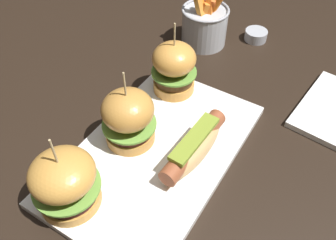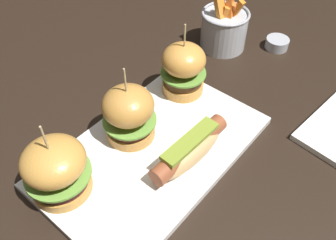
{
  "view_description": "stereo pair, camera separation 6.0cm",
  "coord_description": "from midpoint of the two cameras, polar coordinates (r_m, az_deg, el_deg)",
  "views": [
    {
      "loc": [
        -0.32,
        -0.22,
        0.5
      ],
      "look_at": [
        0.04,
        0.0,
        0.05
      ],
      "focal_mm": 38.29,
      "sensor_mm": 36.0,
      "label": 1
    },
    {
      "loc": [
        -0.28,
        -0.27,
        0.5
      ],
      "look_at": [
        0.04,
        0.0,
        0.05
      ],
      "focal_mm": 38.29,
      "sensor_mm": 36.0,
      "label": 2
    }
  ],
  "objects": [
    {
      "name": "slider_right",
      "position": [
        0.69,
        -1.55,
        8.21
      ],
      "size": [
        0.09,
        0.09,
        0.15
      ],
      "color": "gold",
      "rests_on": "platter_main"
    },
    {
      "name": "slider_center",
      "position": [
        0.6,
        -9.28,
        0.15
      ],
      "size": [
        0.09,
        0.09,
        0.15
      ],
      "color": "#C7893D",
      "rests_on": "platter_main"
    },
    {
      "name": "slider_left",
      "position": [
        0.55,
        -19.21,
        -9.45
      ],
      "size": [
        0.1,
        0.1,
        0.14
      ],
      "color": "gold",
      "rests_on": "platter_main"
    },
    {
      "name": "fries_bucket",
      "position": [
        0.85,
        3.77,
        14.79
      ],
      "size": [
        0.11,
        0.11,
        0.14
      ],
      "color": "#B7BABF",
      "rests_on": "ground"
    },
    {
      "name": "ground_plane",
      "position": [
        0.63,
        -4.66,
        -5.76
      ],
      "size": [
        3.0,
        3.0,
        0.0
      ],
      "primitive_type": "plane",
      "color": "black"
    },
    {
      "name": "platter_main",
      "position": [
        0.62,
        -4.7,
        -5.36
      ],
      "size": [
        0.39,
        0.24,
        0.01
      ],
      "primitive_type": "cube",
      "color": "white",
      "rests_on": "ground"
    },
    {
      "name": "hot_dog",
      "position": [
        0.59,
        1.22,
        -4.44
      ],
      "size": [
        0.16,
        0.05,
        0.05
      ],
      "color": "tan",
      "rests_on": "platter_main"
    },
    {
      "name": "sauce_ramekin",
      "position": [
        0.9,
        11.93,
        13.03
      ],
      "size": [
        0.05,
        0.05,
        0.02
      ],
      "color": "#A8AAB2",
      "rests_on": "ground"
    }
  ]
}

